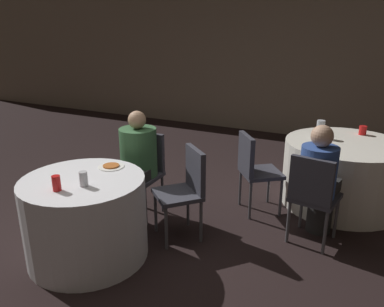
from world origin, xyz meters
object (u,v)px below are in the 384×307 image
object	(u,v)px
chair_far_south	(313,192)
bottle_far	(320,129)
chair_far_southwest	(254,166)
soda_can_silver	(83,179)
person_green_jacket	(136,165)
table_far	(343,173)
table_near	(86,218)
person_blue_shirt	(319,182)
chair_near_northeast	(186,184)
pizza_plate_near	(111,166)
soda_can_red	(56,183)
chair_near_north	(144,166)

from	to	relation	value
chair_far_south	bottle_far	world-z (taller)	bottle_far
chair_far_southwest	bottle_far	distance (m)	0.93
soda_can_silver	person_green_jacket	bearing A→B (deg)	97.78
bottle_far	chair_far_south	bearing A→B (deg)	-83.42
table_far	chair_far_southwest	bearing A→B (deg)	-142.76
table_near	person_blue_shirt	xyz separation A→B (m)	(1.74, 1.21, 0.21)
table_near	chair_far_south	xyz separation A→B (m)	(1.72, 1.04, 0.17)
soda_can_silver	bottle_far	size ratio (longest dim) A/B	0.59
chair_near_northeast	chair_far_south	xyz separation A→B (m)	(1.09, 0.36, 0.00)
pizza_plate_near	soda_can_silver	size ratio (longest dim) A/B	1.94
table_near	soda_can_red	xyz separation A→B (m)	(-0.01, -0.26, 0.43)
chair_near_northeast	soda_can_red	world-z (taller)	chair_near_northeast
chair_near_north	person_green_jacket	world-z (taller)	person_green_jacket
chair_near_north	pizza_plate_near	world-z (taller)	chair_near_north
person_green_jacket	bottle_far	world-z (taller)	person_green_jacket
person_green_jacket	bottle_far	size ratio (longest dim) A/B	5.58
chair_far_south	soda_can_silver	bearing A→B (deg)	-134.98
person_blue_shirt	chair_near_north	bearing A→B (deg)	-161.69
person_blue_shirt	soda_can_red	bearing A→B (deg)	-130.68
chair_far_south	table_near	bearing A→B (deg)	-139.36
chair_far_south	soda_can_red	world-z (taller)	chair_far_south
table_far	soda_can_red	world-z (taller)	soda_can_red
table_far	person_green_jacket	world-z (taller)	person_green_jacket
chair_near_northeast	bottle_far	size ratio (longest dim) A/B	4.27
chair_near_north	chair_far_south	size ratio (longest dim) A/B	1.00
chair_far_southwest	soda_can_silver	world-z (taller)	chair_far_southwest
chair_far_south	pizza_plate_near	distance (m)	1.83
chair_far_south	person_green_jacket	distance (m)	1.74
table_near	chair_near_northeast	world-z (taller)	chair_near_northeast
chair_near_northeast	chair_far_south	distance (m)	1.15
chair_near_northeast	person_blue_shirt	size ratio (longest dim) A/B	0.77
table_far	chair_near_north	distance (m)	2.23
chair_near_north	soda_can_red	xyz separation A→B (m)	(-0.01, -1.19, 0.26)
person_green_jacket	person_blue_shirt	bearing A→B (deg)	-166.51
soda_can_red	bottle_far	xyz separation A→B (m)	(1.60, 2.40, 0.04)
chair_near_north	bottle_far	distance (m)	2.02
table_near	chair_near_north	bearing A→B (deg)	90.29
chair_near_northeast	pizza_plate_near	distance (m)	0.71
pizza_plate_near	bottle_far	bearing A→B (deg)	49.33
soda_can_red	bottle_far	bearing A→B (deg)	56.34
table_near	bottle_far	distance (m)	2.71
person_blue_shirt	chair_near_northeast	bearing A→B (deg)	-145.90
chair_near_northeast	person_green_jacket	bearing A→B (deg)	34.14
chair_near_north	chair_near_northeast	world-z (taller)	same
person_green_jacket	soda_can_red	bearing A→B (deg)	89.37
chair_near_north	soda_can_red	world-z (taller)	chair_near_north
table_far	person_green_jacket	bearing A→B (deg)	-145.10
chair_near_north	chair_far_southwest	distance (m)	1.17
table_far	person_blue_shirt	world-z (taller)	person_blue_shirt
person_green_jacket	pizza_plate_near	world-z (taller)	person_green_jacket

